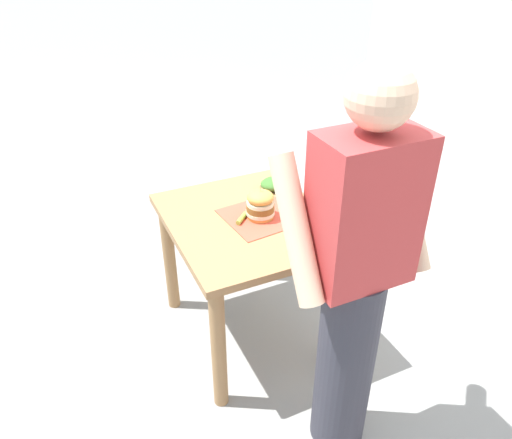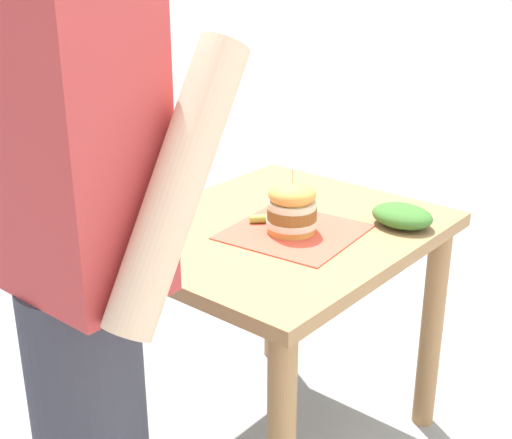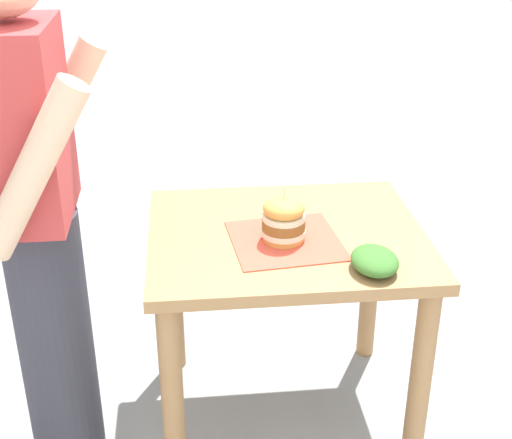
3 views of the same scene
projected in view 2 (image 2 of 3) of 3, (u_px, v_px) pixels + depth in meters
ground_plane at (276, 439)px, 2.32m from camera, size 80.00×80.00×0.00m
patio_table at (278, 272)px, 2.10m from camera, size 0.76×0.90×0.75m
serving_paper at (294, 232)px, 1.99m from camera, size 0.37×0.37×0.00m
sandwich at (292, 208)px, 1.96m from camera, size 0.14×0.14×0.18m
pickle_spear at (266, 219)px, 2.05m from camera, size 0.09×0.09×0.02m
side_salad at (402, 216)px, 2.03m from camera, size 0.18×0.14×0.06m
diner_across_table at (78, 288)px, 1.39m from camera, size 0.55×0.35×1.69m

